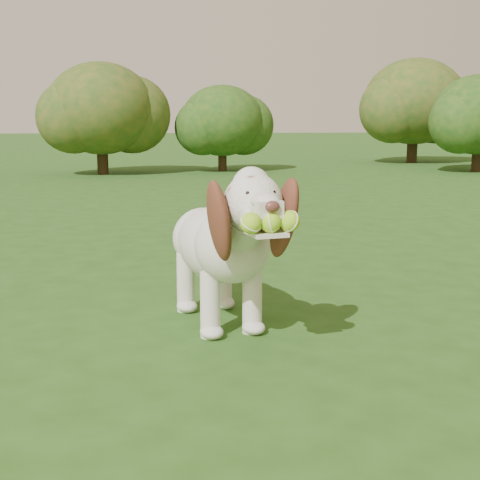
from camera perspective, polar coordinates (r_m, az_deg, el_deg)
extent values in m
plane|color=#234914|center=(3.13, 2.05, -7.05)|extent=(80.00, 80.00, 0.00)
ellipsoid|color=silver|center=(3.08, -2.04, -0.34)|extent=(0.46, 0.69, 0.34)
ellipsoid|color=silver|center=(2.84, -0.63, -0.43)|extent=(0.39, 0.39, 0.33)
ellipsoid|color=silver|center=(3.29, -3.17, 0.17)|extent=(0.36, 0.36, 0.30)
cylinder|color=silver|center=(2.71, 0.20, 0.90)|extent=(0.22, 0.29, 0.26)
sphere|color=silver|center=(2.58, 1.12, 3.21)|extent=(0.28, 0.28, 0.23)
sphere|color=silver|center=(2.59, 0.97, 4.64)|extent=(0.18, 0.18, 0.15)
cube|color=silver|center=(2.46, 2.16, 2.74)|extent=(0.12, 0.15, 0.06)
ellipsoid|color=#592D28|center=(2.39, 2.79, 2.86)|extent=(0.06, 0.05, 0.04)
cube|color=silver|center=(2.46, 2.27, 0.58)|extent=(0.15, 0.17, 0.02)
ellipsoid|color=brown|center=(2.55, -1.81, 1.61)|extent=(0.16, 0.24, 0.36)
ellipsoid|color=brown|center=(2.64, 3.79, 1.90)|extent=(0.17, 0.22, 0.36)
cylinder|color=silver|center=(3.41, -3.80, 1.19)|extent=(0.09, 0.17, 0.13)
cylinder|color=silver|center=(2.89, -2.56, -5.55)|extent=(0.10, 0.10, 0.29)
cylinder|color=silver|center=(2.95, 1.04, -5.22)|extent=(0.10, 0.10, 0.29)
cylinder|color=silver|center=(3.29, -4.66, -3.62)|extent=(0.10, 0.10, 0.29)
cylinder|color=silver|center=(3.34, -1.45, -3.37)|extent=(0.10, 0.10, 0.29)
sphere|color=#A2E424|center=(2.39, 0.93, 1.45)|extent=(0.09, 0.09, 0.08)
sphere|color=#A2E424|center=(2.41, 2.60, 1.54)|extent=(0.09, 0.09, 0.08)
sphere|color=#A2E424|center=(2.44, 4.24, 1.62)|extent=(0.09, 0.09, 0.08)
cylinder|color=#382314|center=(12.53, 19.55, 6.73)|extent=(0.17, 0.17, 0.54)
ellipsoid|color=#1A4615|center=(12.51, 19.76, 10.04)|extent=(1.63, 1.63, 1.39)
cylinder|color=#382314|center=(14.68, 14.48, 7.75)|extent=(0.22, 0.22, 0.70)
ellipsoid|color=#1A4615|center=(14.67, 14.65, 11.37)|extent=(2.09, 2.09, 1.78)
cylinder|color=#382314|center=(11.52, -11.65, 6.98)|extent=(0.19, 0.19, 0.60)
ellipsoid|color=#1A4615|center=(11.50, -11.80, 10.93)|extent=(1.79, 1.79, 1.52)
cylinder|color=#382314|center=(11.95, -1.51, 7.04)|extent=(0.15, 0.15, 0.49)
ellipsoid|color=#1A4615|center=(11.93, -1.52, 10.15)|extent=(1.46, 1.46, 1.24)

